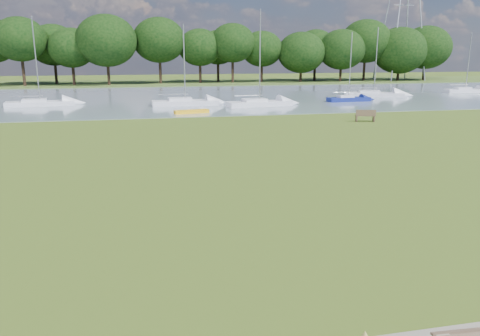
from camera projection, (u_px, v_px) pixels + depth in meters
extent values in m
plane|color=#5E6420|center=(267.00, 180.00, 21.46)|extent=(220.00, 220.00, 0.00)
cube|color=slate|center=(182.00, 97.00, 61.31)|extent=(220.00, 40.00, 0.10)
cube|color=#4C6626|center=(167.00, 83.00, 89.78)|extent=(220.00, 20.00, 0.40)
cube|color=brown|center=(356.00, 119.00, 39.55)|extent=(0.22, 0.51, 0.51)
cube|color=brown|center=(374.00, 119.00, 39.47)|extent=(0.22, 0.51, 0.51)
cube|color=brown|center=(365.00, 116.00, 39.45)|extent=(1.74, 0.93, 0.06)
cube|color=brown|center=(366.00, 113.00, 39.17)|extent=(1.62, 0.50, 0.50)
cube|color=yellow|center=(192.00, 112.00, 44.64)|extent=(3.42, 1.43, 0.33)
cylinder|color=#9CA2AD|center=(399.00, 4.00, 91.24)|extent=(0.26, 0.26, 29.69)
cylinder|color=#9CA2AD|center=(422.00, 4.00, 92.27)|extent=(0.26, 0.26, 29.69)
cylinder|color=#9CA2AD|center=(386.00, 6.00, 95.99)|extent=(0.26, 0.26, 29.69)
cylinder|color=#9CA2AD|center=(408.00, 7.00, 97.03)|extent=(0.26, 0.26, 29.69)
cylinder|color=black|center=(34.00, 73.00, 80.70)|extent=(0.54, 0.54, 4.16)
ellipsoid|color=black|center=(31.00, 43.00, 79.48)|extent=(7.63, 7.63, 6.48)
cylinder|color=black|center=(76.00, 72.00, 82.10)|extent=(0.54, 0.54, 4.47)
ellipsoid|color=black|center=(73.00, 40.00, 80.79)|extent=(8.72, 8.72, 7.41)
cylinder|color=black|center=(117.00, 74.00, 83.66)|extent=(0.54, 0.54, 3.53)
ellipsoid|color=black|center=(116.00, 49.00, 82.63)|extent=(9.81, 9.81, 8.34)
cylinder|color=black|center=(157.00, 73.00, 85.06)|extent=(0.54, 0.54, 3.84)
ellipsoid|color=black|center=(156.00, 46.00, 83.94)|extent=(7.63, 7.63, 6.48)
cylinder|color=black|center=(195.00, 72.00, 86.47)|extent=(0.54, 0.54, 4.16)
ellipsoid|color=black|center=(194.00, 43.00, 85.25)|extent=(8.72, 8.72, 7.41)
cylinder|color=black|center=(232.00, 71.00, 87.87)|extent=(0.54, 0.54, 4.47)
ellipsoid|color=black|center=(232.00, 41.00, 86.57)|extent=(9.81, 9.81, 8.34)
cylinder|color=black|center=(268.00, 73.00, 89.43)|extent=(0.54, 0.54, 3.53)
ellipsoid|color=black|center=(268.00, 50.00, 88.40)|extent=(7.63, 7.63, 6.48)
cylinder|color=black|center=(303.00, 72.00, 90.83)|extent=(0.54, 0.54, 3.84)
ellipsoid|color=black|center=(303.00, 47.00, 89.71)|extent=(8.72, 8.72, 7.41)
cylinder|color=black|center=(336.00, 71.00, 92.24)|extent=(0.54, 0.54, 4.16)
ellipsoid|color=black|center=(338.00, 44.00, 91.02)|extent=(9.81, 9.81, 8.34)
cylinder|color=black|center=(369.00, 70.00, 93.64)|extent=(0.54, 0.54, 4.47)
ellipsoid|color=black|center=(371.00, 41.00, 92.34)|extent=(7.63, 7.63, 6.48)
cylinder|color=black|center=(400.00, 72.00, 95.20)|extent=(0.54, 0.54, 3.53)
ellipsoid|color=black|center=(402.00, 50.00, 94.17)|extent=(8.72, 8.72, 7.41)
cylinder|color=black|center=(431.00, 71.00, 96.60)|extent=(0.54, 0.54, 3.84)
ellipsoid|color=black|center=(433.00, 47.00, 95.48)|extent=(9.81, 9.81, 8.34)
cube|color=silver|center=(185.00, 102.00, 51.40)|extent=(7.22, 2.12, 0.78)
cube|color=silver|center=(180.00, 98.00, 51.16)|extent=(2.54, 1.62, 0.50)
cylinder|color=#A5A8AD|center=(184.00, 63.00, 50.40)|extent=(0.13, 0.13, 8.05)
cube|color=silver|center=(374.00, 94.00, 62.15)|extent=(7.86, 4.42, 0.70)
cube|color=silver|center=(369.00, 90.00, 62.11)|extent=(3.04, 2.42, 0.45)
cylinder|color=#A5A8AD|center=(376.00, 60.00, 61.11)|extent=(0.12, 0.12, 8.35)
cube|color=silver|center=(40.00, 103.00, 51.12)|extent=(7.26, 2.79, 0.68)
cube|color=silver|center=(34.00, 99.00, 50.84)|extent=(2.64, 1.83, 0.44)
cylinder|color=#A5A8AD|center=(36.00, 59.00, 50.01)|extent=(0.12, 0.12, 8.91)
cube|color=silver|center=(260.00, 103.00, 50.70)|extent=(7.35, 2.97, 0.74)
cube|color=silver|center=(255.00, 99.00, 50.40)|extent=(2.69, 1.90, 0.48)
cylinder|color=#A5A8AD|center=(260.00, 56.00, 49.53)|extent=(0.13, 0.13, 9.50)
cube|color=silver|center=(465.00, 90.00, 68.13)|extent=(6.24, 1.95, 0.71)
cube|color=silver|center=(463.00, 87.00, 67.94)|extent=(2.21, 1.44, 0.46)
cylinder|color=#A5A8AD|center=(469.00, 61.00, 67.14)|extent=(0.12, 0.12, 7.95)
cube|color=navy|center=(349.00, 99.00, 55.61)|extent=(5.26, 1.75, 0.68)
cube|color=silver|center=(346.00, 95.00, 55.40)|extent=(1.88, 1.24, 0.44)
cylinder|color=#A5A8AD|center=(350.00, 65.00, 54.68)|extent=(0.12, 0.12, 7.46)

